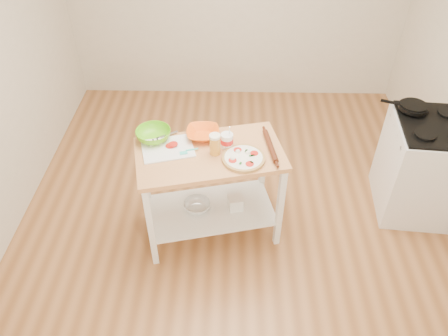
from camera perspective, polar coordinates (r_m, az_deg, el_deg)
room_shell at (r=3.30m, az=1.72°, el=9.89°), size 4.04×4.54×2.74m
prep_island at (r=3.59m, az=-1.81°, el=-1.10°), size 1.27×0.87×0.90m
gas_stove at (r=4.33m, az=24.29°, el=0.18°), size 0.69×0.78×1.11m
skillet at (r=4.16m, az=23.42°, el=7.35°), size 0.39×0.26×0.03m
pizza at (r=3.35m, az=2.54°, el=1.32°), size 0.33×0.33×0.05m
cutting_board at (r=3.49m, az=-7.40°, el=2.60°), size 0.46×0.39×0.04m
spatula at (r=3.43m, az=-4.71°, el=2.22°), size 0.14×0.08×0.01m
knife at (r=3.58m, az=-8.51°, el=3.86°), size 0.23×0.17×0.01m
orange_bowl at (r=3.57m, az=-2.77°, el=4.53°), size 0.28×0.28×0.07m
green_bowl at (r=3.58m, az=-9.20°, el=4.30°), size 0.29×0.29×0.09m
beer_pint at (r=3.37m, az=-1.19°, el=3.13°), size 0.09×0.09×0.17m
yogurt_tub at (r=3.45m, az=0.38°, el=3.61°), size 0.10×0.10×0.21m
rolling_pin at (r=3.47m, az=6.07°, el=2.85°), size 0.11×0.39×0.05m
shelf_glass_bowl at (r=3.84m, az=-3.52°, el=-4.97°), size 0.26×0.26×0.07m
shelf_bin at (r=3.83m, az=1.49°, el=-4.55°), size 0.14×0.14×0.12m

